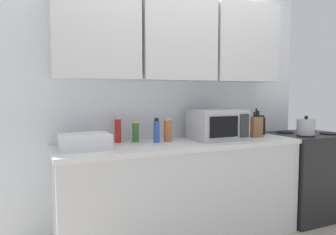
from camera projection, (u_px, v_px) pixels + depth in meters
name	position (u px, v px, depth m)	size (l,w,h in m)	color
wall_back_with_cabinets	(171.00, 68.00, 2.94)	(3.08, 0.38, 2.60)	white
counter_run	(182.00, 191.00, 2.82)	(2.21, 0.63, 0.90)	silver
stove_range	(305.00, 174.00, 3.40)	(0.76, 0.64, 0.91)	black
kettle	(306.00, 127.00, 3.16)	(0.18, 0.18, 0.20)	#B2B2B7
microwave	(217.00, 125.00, 2.93)	(0.48, 0.37, 0.28)	#B7B7BC
dish_rack	(85.00, 141.00, 2.43)	(0.38, 0.30, 0.12)	silver
knife_block	(255.00, 126.00, 3.11)	(0.12, 0.14, 0.28)	brown
bottle_spice_jar	(168.00, 130.00, 2.81)	(0.07, 0.07, 0.21)	#BC6638
bottle_blue_cleaner	(157.00, 131.00, 2.75)	(0.05, 0.05, 0.22)	#2D56B7
bottle_green_oil	(135.00, 132.00, 2.78)	(0.06, 0.06, 0.19)	#386B2D
bottle_red_sauce	(118.00, 130.00, 2.74)	(0.06, 0.06, 0.24)	red
bottle_soy_dark	(261.00, 125.00, 3.27)	(0.08, 0.08, 0.20)	black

